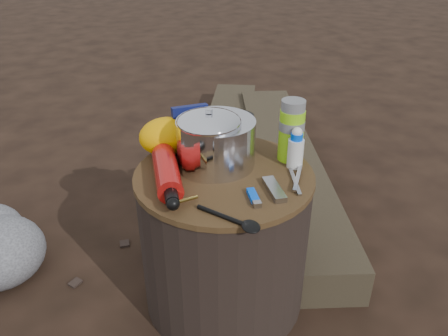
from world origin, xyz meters
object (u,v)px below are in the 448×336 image
object	(u,v)px
camping_pot	(209,141)
travel_mug	(240,133)
fuel_bottle	(167,173)
thermos	(291,131)
stump	(224,239)
log_main	(285,164)

from	to	relation	value
camping_pot	travel_mug	bearing A→B (deg)	32.91
camping_pot	travel_mug	xyz separation A→B (m)	(0.12, 0.08, -0.03)
camping_pot	travel_mug	world-z (taller)	camping_pot
fuel_bottle	thermos	xyz separation A→B (m)	(0.37, 0.02, 0.06)
fuel_bottle	travel_mug	size ratio (longest dim) A/B	2.41
thermos	travel_mug	size ratio (longest dim) A/B	1.57
stump	travel_mug	distance (m)	0.33
log_main	thermos	xyz separation A→B (m)	(-0.31, -0.61, 0.48)
log_main	camping_pot	world-z (taller)	camping_pot
thermos	camping_pot	bearing A→B (deg)	175.34
stump	log_main	distance (m)	0.83
stump	log_main	bearing A→B (deg)	50.33
thermos	stump	bearing A→B (deg)	-174.59
camping_pot	thermos	size ratio (longest dim) A/B	0.95
travel_mug	fuel_bottle	bearing A→B (deg)	-154.74
travel_mug	stump	bearing A→B (deg)	-127.94
stump	camping_pot	world-z (taller)	camping_pot
camping_pot	travel_mug	size ratio (longest dim) A/B	1.50
travel_mug	log_main	bearing A→B (deg)	49.95
thermos	travel_mug	distance (m)	0.16
stump	fuel_bottle	distance (m)	0.31
log_main	fuel_bottle	distance (m)	1.02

